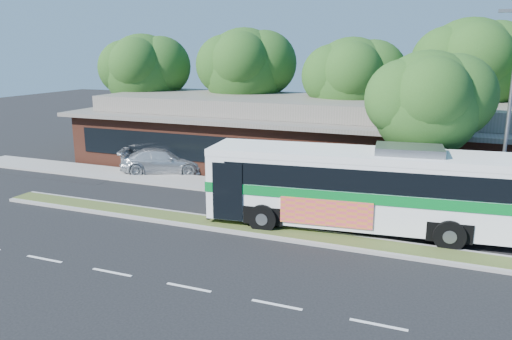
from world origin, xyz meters
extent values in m
plane|color=black|center=(0.00, 0.00, 0.00)|extent=(120.00, 120.00, 0.00)
cube|color=#3F4C20|center=(0.00, 0.60, 0.07)|extent=(26.00, 1.10, 0.15)
cube|color=gray|center=(0.00, 6.40, 0.06)|extent=(44.00, 2.60, 0.12)
cube|color=black|center=(-18.00, 10.00, 0.01)|extent=(14.00, 12.00, 0.01)
cube|color=#5C2A1C|center=(0.00, 13.00, 1.60)|extent=(32.00, 10.00, 3.20)
cube|color=#686357|center=(0.00, 13.00, 3.32)|extent=(33.20, 11.20, 0.24)
cube|color=#686357|center=(0.00, 13.00, 3.95)|extent=(30.00, 8.00, 1.00)
cube|color=black|center=(0.00, 7.97, 1.70)|extent=(30.00, 0.06, 1.60)
cylinder|color=slate|center=(9.60, 6.00, 4.50)|extent=(0.16, 0.16, 9.00)
cube|color=slate|center=(9.20, 6.00, 9.00)|extent=(0.90, 0.18, 0.14)
cylinder|color=black|center=(-15.00, 15.00, 1.99)|extent=(0.44, 0.44, 3.99)
sphere|color=#214416|center=(-15.00, 15.00, 5.73)|extent=(5.80, 5.80, 5.80)
sphere|color=#214416|center=(-13.70, 15.43, 6.19)|extent=(4.52, 4.52, 4.52)
cylinder|color=black|center=(-7.00, 16.00, 2.10)|extent=(0.44, 0.44, 4.20)
sphere|color=#214416|center=(-7.00, 16.00, 6.00)|extent=(6.00, 6.00, 6.00)
sphere|color=#214416|center=(-5.65, 16.45, 6.48)|extent=(4.68, 4.68, 4.68)
cylinder|color=black|center=(1.00, 15.00, 1.89)|extent=(0.44, 0.44, 3.78)
sphere|color=#214416|center=(1.00, 15.00, 5.46)|extent=(5.60, 5.60, 5.60)
sphere|color=#214416|center=(2.26, 15.42, 5.91)|extent=(4.37, 4.37, 4.37)
cylinder|color=black|center=(8.00, 16.00, 2.21)|extent=(0.44, 0.44, 4.41)
sphere|color=#214416|center=(8.00, 16.00, 6.27)|extent=(6.20, 6.20, 6.20)
sphere|color=#214416|center=(9.39, 16.46, 6.77)|extent=(4.84, 4.84, 4.84)
cube|color=white|center=(4.26, 2.40, 1.88)|extent=(13.32, 4.16, 3.01)
cube|color=black|center=(4.58, 2.43, 2.48)|extent=(12.29, 4.10, 0.90)
cube|color=white|center=(4.26, 2.40, 3.25)|extent=(13.35, 4.18, 0.28)
cube|color=#057427|center=(4.26, 2.40, 1.79)|extent=(13.40, 4.23, 0.41)
cube|color=black|center=(-2.28, 1.70, 2.24)|extent=(0.33, 2.44, 1.87)
cube|color=#F54853|center=(3.00, 0.83, 1.09)|extent=(3.70, 0.45, 1.09)
cube|color=slate|center=(5.89, 2.57, 3.54)|extent=(2.79, 2.02, 0.33)
cylinder|color=black|center=(0.39, 0.61, 0.60)|extent=(1.24, 0.52, 1.20)
cylinder|color=black|center=(0.09, 3.33, 0.60)|extent=(1.24, 0.52, 1.20)
cylinder|color=black|center=(7.66, 1.39, 0.60)|extent=(1.24, 0.52, 1.20)
cylinder|color=black|center=(7.37, 4.11, 0.60)|extent=(1.24, 0.52, 1.20)
imported|color=silver|center=(-9.00, 7.91, 0.76)|extent=(5.65, 3.98, 1.52)
cylinder|color=black|center=(6.22, 6.20, 1.77)|extent=(0.44, 0.44, 3.53)
sphere|color=#214416|center=(6.22, 6.20, 5.00)|extent=(4.90, 4.90, 4.90)
sphere|color=#214416|center=(7.32, 6.57, 5.39)|extent=(3.82, 3.82, 3.82)
camera|label=1|loc=(7.47, -17.82, 7.45)|focal=35.00mm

